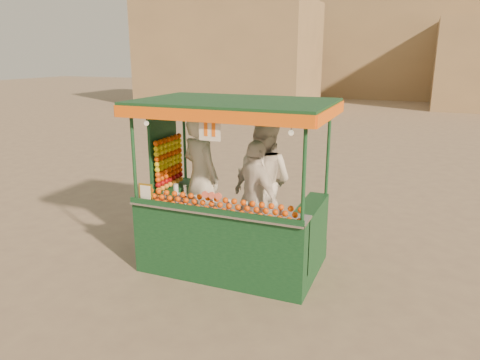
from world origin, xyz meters
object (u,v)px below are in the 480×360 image
at_px(vendor_left, 201,177).
at_px(vendor_right, 256,198).
at_px(vendor_middle, 263,182).
at_px(juice_cart, 227,216).

relative_size(vendor_left, vendor_right, 1.19).
distance_m(vendor_left, vendor_middle, 0.95).
bearing_deg(vendor_middle, juice_cart, 61.95).
distance_m(juice_cart, vendor_left, 0.75).
bearing_deg(juice_cart, vendor_left, 155.04).
height_order(juice_cart, vendor_right, juice_cart).
distance_m(juice_cart, vendor_middle, 0.76).
xyz_separation_m(juice_cart, vendor_middle, (0.39, 0.49, 0.43)).
height_order(juice_cart, vendor_left, juice_cart).
xyz_separation_m(juice_cart, vendor_left, (-0.53, 0.25, 0.47)).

